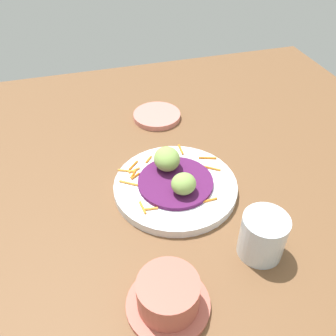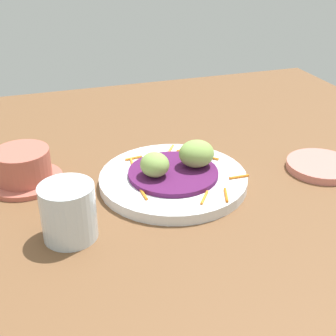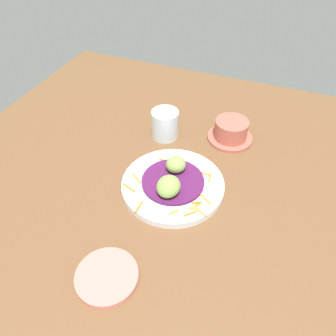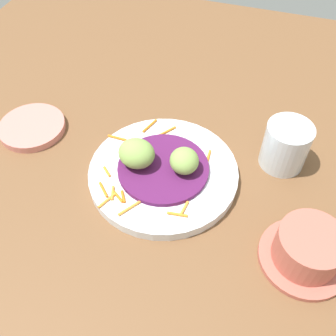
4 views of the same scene
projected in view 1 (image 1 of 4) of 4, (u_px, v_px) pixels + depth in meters
table_surface at (190, 191)px, 69.43cm from camera, size 110.00×110.00×2.00cm
main_plate at (175, 185)px, 67.95cm from camera, size 23.05×23.05×1.65cm
cabbage_bed at (175, 180)px, 67.17cm from camera, size 14.01×14.01×0.73cm
carrot_garnish at (160, 175)px, 68.59cm from camera, size 17.22×20.13×0.40cm
guac_scoop_left at (167, 159)px, 68.02cm from camera, size 6.00×5.44×4.27cm
guac_scoop_center at (184, 184)px, 63.24cm from camera, size 5.90×5.99×3.70cm
side_plate_small at (158, 116)px, 86.60cm from camera, size 11.28×11.28×1.27cm
terracotta_bowl at (168, 296)px, 48.82cm from camera, size 11.81×11.81×5.64cm
water_glass at (263, 236)px, 55.10cm from camera, size 7.10×7.10×7.55cm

